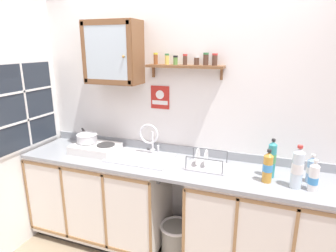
{
  "coord_description": "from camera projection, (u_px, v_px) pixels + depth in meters",
  "views": [
    {
      "loc": [
        0.79,
        -1.86,
        1.97
      ],
      "look_at": [
        -0.08,
        0.5,
        1.26
      ],
      "focal_mm": 30.5,
      "sensor_mm": 36.0,
      "label": 1
    }
  ],
  "objects": [
    {
      "name": "spice_shelf",
      "position": [
        186.0,
        64.0,
        2.53
      ],
      "size": [
        0.71,
        0.14,
        0.23
      ],
      "color": "brown"
    },
    {
      "name": "backsplash",
      "position": [
        181.0,
        149.0,
        2.82
      ],
      "size": [
        2.92,
        0.02,
        0.08
      ],
      "primitive_type": "cube",
      "color": "gray",
      "rests_on": "countertop"
    },
    {
      "name": "bottle_water_blue_1",
      "position": [
        311.0,
        169.0,
        2.21
      ],
      "size": [
        0.07,
        0.07,
        0.23
      ],
      "color": "#8CB7E0",
      "rests_on": "countertop"
    },
    {
      "name": "back_wall",
      "position": [
        183.0,
        117.0,
        2.76
      ],
      "size": [
        3.56,
        0.07,
        2.6
      ],
      "color": "white",
      "rests_on": "ground"
    },
    {
      "name": "bottle_juice_amber_2",
      "position": [
        268.0,
        167.0,
        2.2
      ],
      "size": [
        0.07,
        0.07,
        0.27
      ],
      "color": "gold",
      "rests_on": "countertop"
    },
    {
      "name": "lower_cabinet_run_right",
      "position": [
        264.0,
        230.0,
        2.43
      ],
      "size": [
        1.28,
        0.59,
        0.91
      ],
      "color": "black",
      "rests_on": "ground"
    },
    {
      "name": "bottle_detergent_teal_0",
      "position": [
        272.0,
        159.0,
        2.28
      ],
      "size": [
        0.07,
        0.07,
        0.32
      ],
      "color": "teal",
      "rests_on": "countertop"
    },
    {
      "name": "window",
      "position": [
        25.0,
        106.0,
        2.8
      ],
      "size": [
        0.03,
        0.77,
        0.86
      ],
      "color": "#262D38"
    },
    {
      "name": "bottle_water_clear_4",
      "position": [
        297.0,
        168.0,
        2.1
      ],
      "size": [
        0.09,
        0.09,
        0.34
      ],
      "color": "silver",
      "rests_on": "countertop"
    },
    {
      "name": "saucepan",
      "position": [
        87.0,
        138.0,
        2.87
      ],
      "size": [
        0.31,
        0.31,
        0.08
      ],
      "color": "silver",
      "rests_on": "hot_plate_stove"
    },
    {
      "name": "hot_plate_stove",
      "position": [
        95.0,
        148.0,
        2.84
      ],
      "size": [
        0.45,
        0.3,
        0.09
      ],
      "color": "silver",
      "rests_on": "countertop"
    },
    {
      "name": "warning_sign",
      "position": [
        160.0,
        98.0,
        2.76
      ],
      "size": [
        0.19,
        0.01,
        0.22
      ],
      "color": "#B2261E"
    },
    {
      "name": "sink",
      "position": [
        142.0,
        160.0,
        2.72
      ],
      "size": [
        0.6,
        0.44,
        0.45
      ],
      "color": "silver",
      "rests_on": "countertop"
    },
    {
      "name": "trash_bin",
      "position": [
        176.0,
        240.0,
        2.73
      ],
      "size": [
        0.31,
        0.31,
        0.35
      ],
      "color": "gray",
      "rests_on": "ground"
    },
    {
      "name": "bottle_opaque_white_3",
      "position": [
        314.0,
        177.0,
        2.07
      ],
      "size": [
        0.07,
        0.07,
        0.24
      ],
      "color": "white",
      "rests_on": "countertop"
    },
    {
      "name": "countertop",
      "position": [
        172.0,
        165.0,
        2.58
      ],
      "size": [
        2.92,
        0.61,
        0.03
      ],
      "primitive_type": "cube",
      "color": "gray",
      "rests_on": "lower_cabinet_run"
    },
    {
      "name": "wall_cabinet",
      "position": [
        113.0,
        53.0,
        2.67
      ],
      "size": [
        0.52,
        0.29,
        0.58
      ],
      "color": "brown"
    },
    {
      "name": "lower_cabinet_run",
      "position": [
        101.0,
        197.0,
        2.96
      ],
      "size": [
        1.39,
        0.59,
        0.91
      ],
      "color": "black",
      "rests_on": "ground"
    },
    {
      "name": "dish_rack",
      "position": [
        206.0,
        164.0,
        2.5
      ],
      "size": [
        0.34,
        0.26,
        0.16
      ],
      "color": "#B2B2B7",
      "rests_on": "countertop"
    }
  ]
}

